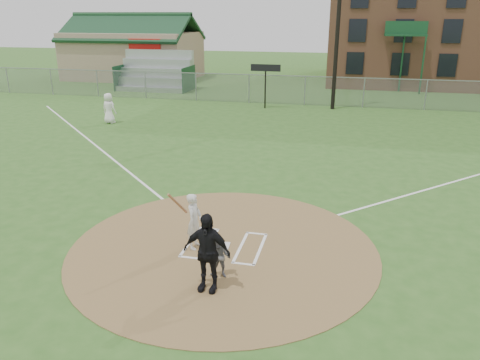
% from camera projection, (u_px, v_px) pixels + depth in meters
% --- Properties ---
extents(ground, '(140.00, 140.00, 0.00)m').
position_uv_depth(ground, '(223.00, 248.00, 12.85)').
color(ground, '#2E591E').
rests_on(ground, ground).
extents(dirt_circle, '(8.40, 8.40, 0.02)m').
position_uv_depth(dirt_circle, '(223.00, 248.00, 12.84)').
color(dirt_circle, olive).
rests_on(dirt_circle, ground).
extents(home_plate, '(0.44, 0.44, 0.03)m').
position_uv_depth(home_plate, '(222.00, 245.00, 12.93)').
color(home_plate, silver).
rests_on(home_plate, dirt_circle).
extents(foul_line_third, '(17.04, 17.04, 0.01)m').
position_uv_depth(foul_line_third, '(95.00, 144.00, 23.03)').
color(foul_line_third, white).
rests_on(foul_line_third, ground).
extents(catcher, '(0.52, 0.41, 1.06)m').
position_uv_depth(catcher, '(220.00, 257.00, 11.26)').
color(catcher, slate).
rests_on(catcher, dirt_circle).
extents(umpire, '(1.14, 0.53, 1.91)m').
position_uv_depth(umpire, '(207.00, 252.00, 10.60)').
color(umpire, black).
rests_on(umpire, dirt_circle).
extents(ondeck_player, '(0.94, 0.69, 1.76)m').
position_uv_depth(ondeck_player, '(109.00, 108.00, 27.26)').
color(ondeck_player, white).
rests_on(ondeck_player, ground).
extents(batters_boxes, '(2.08, 1.88, 0.01)m').
position_uv_depth(batters_boxes, '(225.00, 245.00, 12.97)').
color(batters_boxes, white).
rests_on(batters_boxes, dirt_circle).
extents(batter_at_plate, '(0.70, 0.96, 1.78)m').
position_uv_depth(batter_at_plate, '(194.00, 221.00, 12.60)').
color(batter_at_plate, silver).
rests_on(batter_at_plate, dirt_circle).
extents(outfield_fence, '(56.08, 0.08, 2.03)m').
position_uv_depth(outfield_fence, '(305.00, 91.00, 32.69)').
color(outfield_fence, slate).
rests_on(outfield_fence, ground).
extents(bleachers, '(6.08, 3.20, 3.20)m').
position_uv_depth(bleachers, '(155.00, 71.00, 39.13)').
color(bleachers, '#B7BABF').
rests_on(bleachers, ground).
extents(clubhouse, '(12.20, 8.71, 6.23)m').
position_uv_depth(clubhouse, '(134.00, 53.00, 46.17)').
color(clubhouse, tan).
rests_on(clubhouse, ground).
extents(light_pole, '(1.20, 0.30, 12.22)m').
position_uv_depth(light_pole, '(339.00, 5.00, 29.46)').
color(light_pole, black).
rests_on(light_pole, ground).
extents(scoreboard_sign, '(2.00, 0.10, 2.93)m').
position_uv_depth(scoreboard_sign, '(266.00, 73.00, 31.11)').
color(scoreboard_sign, black).
rests_on(scoreboard_sign, ground).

